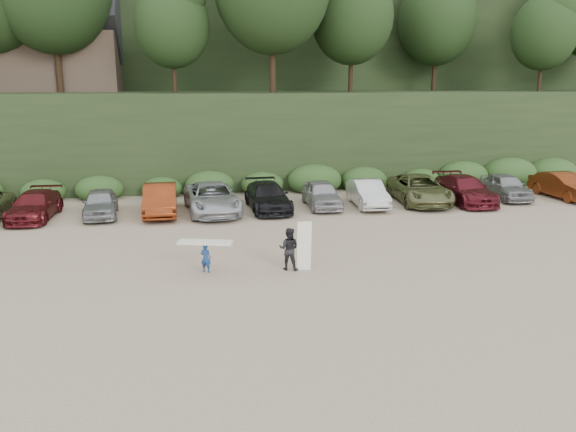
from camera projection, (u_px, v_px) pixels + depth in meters
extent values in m
plane|color=tan|center=(291.00, 270.00, 20.54)|extent=(120.00, 120.00, 0.00)
cube|color=black|center=(236.00, 134.00, 40.87)|extent=(80.00, 14.00, 6.00)
cube|color=black|center=(219.00, 68.00, 56.92)|extent=(90.00, 30.00, 16.00)
ellipsoid|color=black|center=(233.00, 18.00, 39.00)|extent=(66.00, 12.00, 10.00)
cube|color=#2B491E|center=(238.00, 184.00, 34.17)|extent=(46.20, 2.00, 1.20)
cube|color=brown|center=(61.00, 63.00, 39.52)|extent=(8.00, 6.00, 4.00)
imported|color=#561318|center=(35.00, 206.00, 27.99)|extent=(2.16, 4.79, 1.36)
imported|color=gray|center=(100.00, 203.00, 28.46)|extent=(1.99, 4.23, 1.40)
imported|color=maroon|center=(160.00, 200.00, 28.91)|extent=(1.71, 4.75, 1.56)
imported|color=#A9AAB0|center=(212.00, 198.00, 29.28)|extent=(3.03, 5.77, 1.55)
imported|color=black|center=(268.00, 197.00, 29.96)|extent=(2.23, 5.04, 1.44)
imported|color=#9F9EA2|center=(322.00, 194.00, 30.63)|extent=(1.83, 4.32, 1.45)
imported|color=silver|center=(368.00, 193.00, 30.81)|extent=(1.78, 4.45, 1.44)
imported|color=#5F643A|center=(419.00, 189.00, 31.67)|extent=(3.07, 5.83, 1.56)
imported|color=#57131C|center=(465.00, 190.00, 31.71)|extent=(2.19, 5.21, 1.50)
imported|color=gray|center=(506.00, 186.00, 32.83)|extent=(2.10, 4.45, 1.47)
imported|color=#5B240D|center=(564.00, 186.00, 32.93)|extent=(1.87, 4.64, 1.50)
imported|color=navy|center=(206.00, 258.00, 20.17)|extent=(0.46, 0.39, 1.06)
cube|color=silver|center=(205.00, 242.00, 20.03)|extent=(2.02, 1.04, 0.08)
imported|color=black|center=(289.00, 249.00, 20.41)|extent=(0.94, 0.85, 1.57)
cube|color=white|center=(304.00, 246.00, 20.25)|extent=(0.54, 0.30, 1.85)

